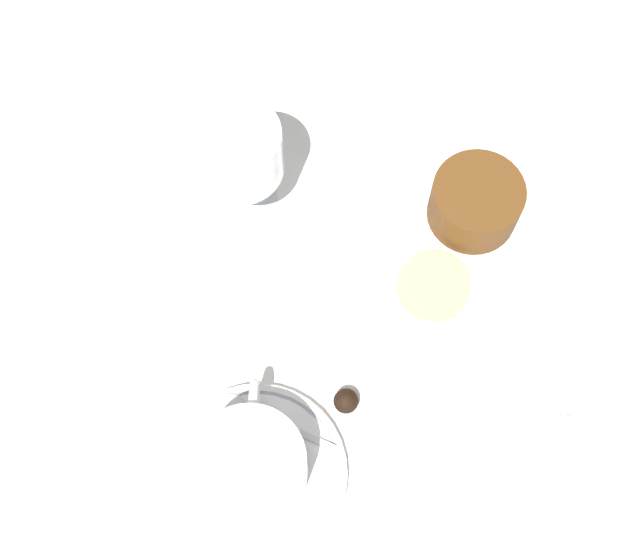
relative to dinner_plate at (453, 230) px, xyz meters
name	(u,v)px	position (x,y,z in m)	size (l,w,h in m)	color
ground_plane	(430,244)	(-0.01, 0.02, -0.01)	(3.00, 3.00, 0.00)	white
dinner_plate	(453,230)	(0.00, 0.00, 0.00)	(0.24, 0.24, 0.01)	white
saucer	(256,474)	(-0.23, 0.17, 0.00)	(0.15, 0.15, 0.01)	white
coffee_cup	(251,466)	(-0.23, 0.17, 0.03)	(0.12, 0.09, 0.06)	white
spoon	(264,417)	(-0.18, 0.16, 0.00)	(0.05, 0.10, 0.00)	silver
wine_glass	(239,155)	(0.03, 0.19, 0.08)	(0.08, 0.08, 0.12)	silver
fork	(456,405)	(-0.16, 0.00, -0.01)	(0.03, 0.17, 0.01)	silver
dessert_cake	(475,203)	(0.01, -0.02, 0.03)	(0.08, 0.08, 0.05)	#563314
pineapple_slice	(438,286)	(-0.06, 0.02, 0.01)	(0.06, 0.06, 0.01)	#EFE075
chocolate_truffle	(346,401)	(-0.16, 0.09, 0.00)	(0.02, 0.02, 0.02)	black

